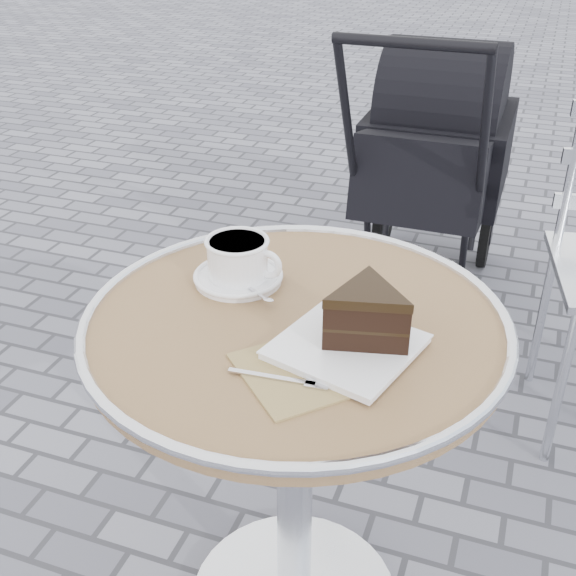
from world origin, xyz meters
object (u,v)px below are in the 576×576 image
(cafe_table, at_px, (295,397))
(cake_plate_set, at_px, (361,323))
(baby_stroller, at_px, (432,170))
(cappuccino_set, at_px, (239,263))

(cafe_table, height_order, cake_plate_set, cake_plate_set)
(cake_plate_set, distance_m, baby_stroller, 1.59)
(cafe_table, distance_m, baby_stroller, 1.51)
(cafe_table, height_order, baby_stroller, baby_stroller)
(cappuccino_set, height_order, cake_plate_set, cake_plate_set)
(cafe_table, xyz_separation_m, cake_plate_set, (0.12, -0.05, 0.21))
(cappuccino_set, relative_size, cake_plate_set, 0.54)
(cappuccino_set, bearing_deg, cafe_table, -28.75)
(cafe_table, distance_m, cappuccino_set, 0.26)
(cappuccino_set, xyz_separation_m, baby_stroller, (0.13, 1.42, -0.31))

